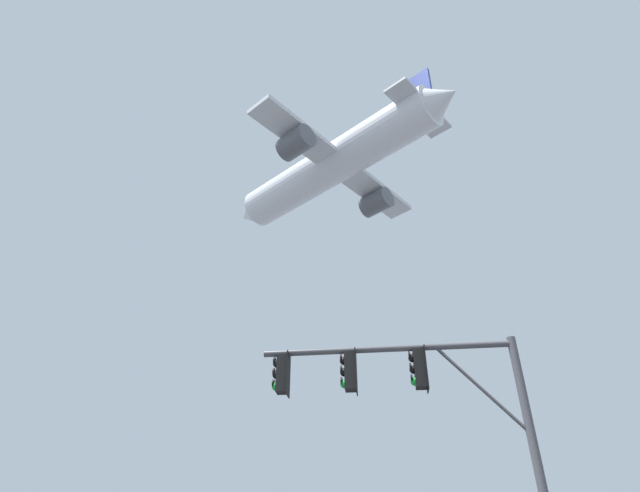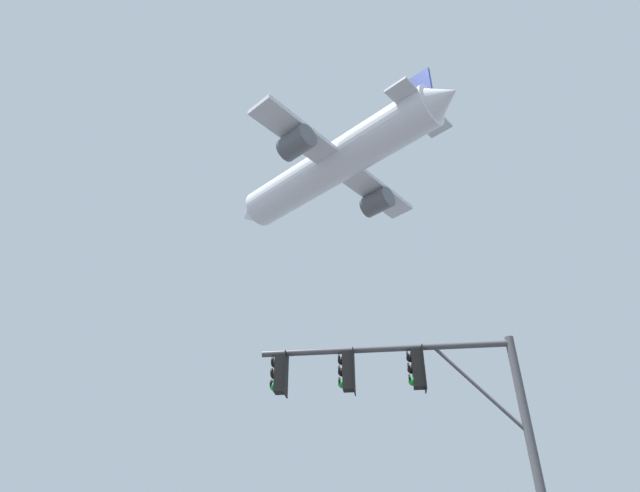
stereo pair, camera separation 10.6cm
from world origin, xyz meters
name	(u,v)px [view 2 (the right image)]	position (x,y,z in m)	size (l,w,h in m)	color
signal_pole_near	(414,400)	(2.30, 7.71, 4.81)	(5.96, 1.19, 6.21)	#4C4C51
airplane	(335,165)	(2.71, 35.36, 36.15)	(22.38, 22.34, 7.68)	white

